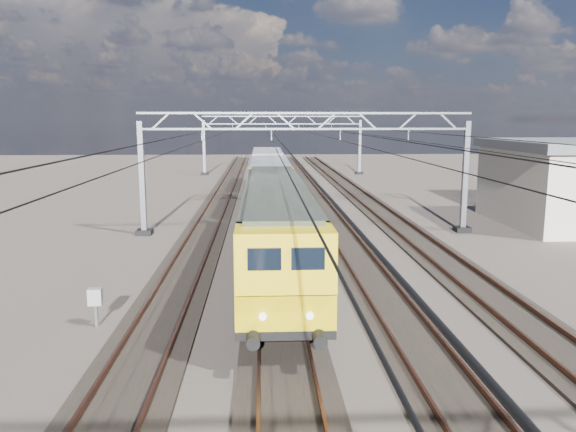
{
  "coord_description": "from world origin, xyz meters",
  "views": [
    {
      "loc": [
        -2.61,
        -28.69,
        6.7
      ],
      "look_at": [
        -1.42,
        -3.82,
        2.4
      ],
      "focal_mm": 35.0,
      "sensor_mm": 36.0,
      "label": 1
    }
  ],
  "objects_px": {
    "hopper_wagon_lead": "(269,180)",
    "trackside_cabinet": "(95,298)",
    "locomotive": "(276,222)",
    "hopper_wagon_mid": "(267,165)",
    "catenary_gantry_far": "(282,143)",
    "catenary_gantry_mid": "(306,168)"
  },
  "relations": [
    {
      "from": "hopper_wagon_lead",
      "to": "trackside_cabinet",
      "type": "bearing_deg",
      "value": -104.21
    },
    {
      "from": "locomotive",
      "to": "trackside_cabinet",
      "type": "height_order",
      "value": "locomotive"
    },
    {
      "from": "hopper_wagon_mid",
      "to": "locomotive",
      "type": "bearing_deg",
      "value": -90.0
    },
    {
      "from": "catenary_gantry_far",
      "to": "hopper_wagon_mid",
      "type": "bearing_deg",
      "value": -98.77
    },
    {
      "from": "hopper_wagon_lead",
      "to": "trackside_cabinet",
      "type": "height_order",
      "value": "hopper_wagon_lead"
    },
    {
      "from": "catenary_gantry_mid",
      "to": "trackside_cabinet",
      "type": "relative_size",
      "value": 15.3
    },
    {
      "from": "hopper_wagon_lead",
      "to": "hopper_wagon_mid",
      "type": "relative_size",
      "value": 1.0
    },
    {
      "from": "hopper_wagon_mid",
      "to": "trackside_cabinet",
      "type": "bearing_deg",
      "value": -99.01
    },
    {
      "from": "catenary_gantry_mid",
      "to": "catenary_gantry_far",
      "type": "relative_size",
      "value": 1.0
    },
    {
      "from": "catenary_gantry_mid",
      "to": "locomotive",
      "type": "xyz_separation_m",
      "value": [
        -2.0,
        -8.86,
        -1.58
      ]
    },
    {
      "from": "catenary_gantry_mid",
      "to": "trackside_cabinet",
      "type": "height_order",
      "value": "catenary_gantry_mid"
    },
    {
      "from": "hopper_wagon_mid",
      "to": "trackside_cabinet",
      "type": "relative_size",
      "value": 10.0
    },
    {
      "from": "locomotive",
      "to": "catenary_gantry_far",
      "type": "bearing_deg",
      "value": 87.45
    },
    {
      "from": "catenary_gantry_far",
      "to": "catenary_gantry_mid",
      "type": "bearing_deg",
      "value": -90.0
    },
    {
      "from": "hopper_wagon_lead",
      "to": "trackside_cabinet",
      "type": "relative_size",
      "value": 10.0
    },
    {
      "from": "catenary_gantry_far",
      "to": "locomotive",
      "type": "xyz_separation_m",
      "value": [
        -2.0,
        -44.86,
        -1.58
      ]
    },
    {
      "from": "hopper_wagon_lead",
      "to": "hopper_wagon_mid",
      "type": "bearing_deg",
      "value": 90.0
    },
    {
      "from": "catenary_gantry_mid",
      "to": "locomotive",
      "type": "relative_size",
      "value": 0.94
    },
    {
      "from": "locomotive",
      "to": "catenary_gantry_mid",
      "type": "bearing_deg",
      "value": 77.27
    },
    {
      "from": "locomotive",
      "to": "hopper_wagon_lead",
      "type": "height_order",
      "value": "locomotive"
    },
    {
      "from": "catenary_gantry_mid",
      "to": "hopper_wagon_lead",
      "type": "relative_size",
      "value": 1.53
    },
    {
      "from": "locomotive",
      "to": "hopper_wagon_lead",
      "type": "xyz_separation_m",
      "value": [
        -0.0,
        17.7,
        -0.09
      ]
    }
  ]
}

